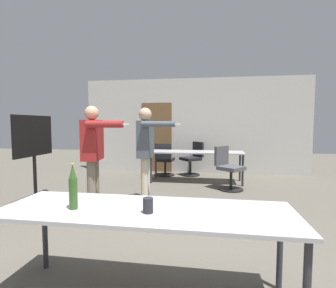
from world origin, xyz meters
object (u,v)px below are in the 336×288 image
Objects in this scene: drink_cup at (148,205)px; beer_bottle at (73,188)px; tv_screen at (34,150)px; person_left_plaid at (146,146)px; person_near_casual at (93,148)px; office_chair_side_rolled at (193,160)px; office_chair_mid_tucked at (164,161)px; office_chair_near_pushed at (228,169)px.

beer_bottle is at bearing -179.57° from drink_cup.
person_left_plaid reaches higher than tv_screen.
drink_cup is (1.44, -2.17, -0.22)m from person_near_casual.
office_chair_side_rolled is at bearing 90.14° from drink_cup.
office_chair_mid_tucked is 5.21m from drink_cup.
office_chair_near_pushed is at bearing 118.87° from person_near_casual.
beer_bottle is (2.10, -2.41, -0.03)m from tv_screen.
person_left_plaid is 2.73m from drink_cup.
person_left_plaid is 1.83× the size of office_chair_near_pushed.
drink_cup is (0.01, -5.38, 0.38)m from office_chair_side_rolled.
tv_screen is at bearing 138.33° from drink_cup.
person_left_plaid is at bearing -10.92° from office_chair_near_pushed.
person_near_casual is at bearing -58.50° from person_left_plaid.
tv_screen is 2.05m from person_left_plaid.
office_chair_mid_tucked is at bearing 98.51° from drink_cup.
drink_cup is (0.60, 0.00, -0.11)m from beer_bottle.
person_near_casual reaches higher than tv_screen.
office_chair_near_pushed is (1.52, 1.25, -0.60)m from person_left_plaid.
tv_screen is 13.74× the size of drink_cup.
office_chair_mid_tucked is 7.86× the size of drink_cup.
tv_screen is at bearing 98.06° from office_chair_side_rolled.
person_left_plaid is 1.89× the size of office_chair_mid_tucked.
tv_screen is 0.92× the size of person_near_casual.
person_left_plaid reaches higher than drink_cup.
beer_bottle is (0.84, -2.18, -0.10)m from person_near_casual.
office_chair_side_rolled is at bearing -109.97° from office_chair_near_pushed.
office_chair_mid_tucked is (-1.63, 1.25, -0.02)m from office_chair_near_pushed.
tv_screen is 0.92× the size of person_left_plaid.
person_near_casual reaches higher than office_chair_near_pushed.
office_chair_mid_tucked is (1.93, 2.74, -0.54)m from tv_screen.
drink_cup is at bearing 25.72° from person_near_casual.
office_chair_mid_tucked is at bearing -35.23° from tv_screen.
office_chair_near_pushed is (2.30, 1.72, -0.59)m from person_near_casual.
beer_bottle is at bearing -84.03° from office_chair_mid_tucked.
tv_screen is at bearing -27.60° from office_chair_near_pushed.
person_left_plaid is at bearing 126.75° from office_chair_side_rolled.
beer_bottle is at bearing -138.90° from tv_screen.
beer_bottle is 0.61m from drink_cup.
person_near_casual is 2.62m from drink_cup.
office_chair_side_rolled is (-0.87, 1.49, -0.01)m from office_chair_near_pushed.
office_chair_mid_tucked reaches higher than drink_cup.
office_chair_mid_tucked is at bearing 159.30° from person_near_casual.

